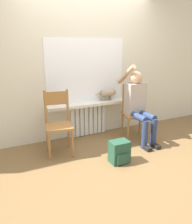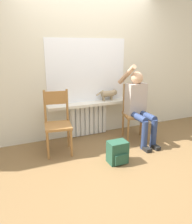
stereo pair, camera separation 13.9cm
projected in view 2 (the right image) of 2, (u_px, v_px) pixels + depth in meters
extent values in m
plane|color=brown|center=(118.00, 163.00, 3.16)|extent=(12.00, 12.00, 0.00)
cube|color=beige|center=(86.00, 62.00, 3.85)|extent=(7.00, 0.06, 2.70)
cube|color=silver|center=(88.00, 119.00, 4.10)|extent=(0.72, 0.05, 0.59)
cube|color=silver|center=(73.00, 122.00, 3.94)|extent=(0.06, 0.03, 0.57)
cube|color=silver|center=(78.00, 122.00, 3.97)|extent=(0.06, 0.03, 0.57)
cube|color=silver|center=(82.00, 121.00, 4.01)|extent=(0.06, 0.03, 0.57)
cube|color=silver|center=(87.00, 121.00, 4.04)|extent=(0.06, 0.03, 0.57)
cube|color=silver|center=(91.00, 120.00, 4.08)|extent=(0.06, 0.03, 0.57)
cube|color=silver|center=(96.00, 119.00, 4.11)|extent=(0.06, 0.03, 0.57)
cube|color=silver|center=(100.00, 119.00, 4.14)|extent=(0.06, 0.03, 0.57)
cube|color=silver|center=(104.00, 118.00, 4.18)|extent=(0.06, 0.03, 0.57)
cube|color=silver|center=(90.00, 104.00, 3.93)|extent=(1.53, 0.23, 0.05)
cube|color=white|center=(87.00, 71.00, 3.87)|extent=(1.47, 0.01, 1.11)
cube|color=#9E6B38|center=(58.00, 126.00, 3.33)|extent=(0.45, 0.45, 0.04)
cylinder|color=#9E6B38|center=(48.00, 146.00, 3.20)|extent=(0.04, 0.04, 0.43)
cylinder|color=#9E6B38|center=(71.00, 143.00, 3.28)|extent=(0.04, 0.04, 0.43)
cylinder|color=#9E6B38|center=(47.00, 137.00, 3.52)|extent=(0.04, 0.04, 0.43)
cylinder|color=#9E6B38|center=(68.00, 135.00, 3.60)|extent=(0.04, 0.04, 0.43)
cylinder|color=#9E6B38|center=(45.00, 106.00, 3.37)|extent=(0.04, 0.04, 0.51)
cylinder|color=#9E6B38|center=(67.00, 105.00, 3.46)|extent=(0.04, 0.04, 0.51)
cube|color=#9E6B38|center=(56.00, 98.00, 3.38)|extent=(0.36, 0.08, 0.20)
cube|color=#9E6B38|center=(135.00, 115.00, 3.86)|extent=(0.49, 0.49, 0.04)
cylinder|color=#9E6B38|center=(128.00, 131.00, 3.74)|extent=(0.04, 0.04, 0.43)
cylinder|color=#9E6B38|center=(147.00, 130.00, 3.79)|extent=(0.04, 0.04, 0.43)
cylinder|color=#9E6B38|center=(123.00, 125.00, 4.07)|extent=(0.04, 0.04, 0.43)
cylinder|color=#9E6B38|center=(141.00, 124.00, 4.11)|extent=(0.04, 0.04, 0.43)
cylinder|color=#9E6B38|center=(124.00, 98.00, 3.92)|extent=(0.04, 0.04, 0.51)
cylinder|color=#9E6B38|center=(142.00, 97.00, 3.97)|extent=(0.04, 0.04, 0.51)
cube|color=#9E6B38|center=(134.00, 91.00, 3.91)|extent=(0.35, 0.12, 0.20)
cylinder|color=navy|center=(138.00, 117.00, 3.64)|extent=(0.11, 0.44, 0.11)
cylinder|color=navy|center=(147.00, 116.00, 3.71)|extent=(0.11, 0.44, 0.11)
cylinder|color=navy|center=(145.00, 135.00, 3.51)|extent=(0.10, 0.10, 0.48)
cylinder|color=navy|center=(154.00, 134.00, 3.58)|extent=(0.10, 0.10, 0.48)
cube|color=black|center=(146.00, 149.00, 3.52)|extent=(0.09, 0.20, 0.06)
cube|color=black|center=(155.00, 147.00, 3.59)|extent=(0.09, 0.20, 0.06)
cube|color=#AD9E93|center=(136.00, 99.00, 3.79)|extent=(0.34, 0.20, 0.54)
sphere|color=tan|center=(137.00, 78.00, 3.69)|extent=(0.21, 0.21, 0.21)
cylinder|color=tan|center=(127.00, 75.00, 3.75)|extent=(0.08, 0.50, 0.38)
cylinder|color=#AD9E93|center=(144.00, 100.00, 3.82)|extent=(0.08, 0.08, 0.43)
cylinder|color=#9E896B|center=(107.00, 94.00, 4.05)|extent=(0.23, 0.11, 0.11)
sphere|color=#9E896B|center=(114.00, 92.00, 4.10)|extent=(0.10, 0.10, 0.10)
cone|color=#9E896B|center=(115.00, 90.00, 4.07)|extent=(0.04, 0.04, 0.04)
cone|color=#9E896B|center=(114.00, 90.00, 4.11)|extent=(0.04, 0.04, 0.04)
cylinder|color=#9E896B|center=(112.00, 98.00, 4.08)|extent=(0.03, 0.03, 0.07)
cylinder|color=#9E896B|center=(111.00, 98.00, 4.13)|extent=(0.03, 0.03, 0.07)
cylinder|color=#9E896B|center=(104.00, 99.00, 4.02)|extent=(0.03, 0.03, 0.07)
cylinder|color=#9E896B|center=(103.00, 99.00, 4.07)|extent=(0.03, 0.03, 0.07)
cylinder|color=#9E896B|center=(100.00, 93.00, 3.99)|extent=(0.15, 0.03, 0.10)
cube|color=#234C38|center=(118.00, 152.00, 3.13)|extent=(0.27, 0.20, 0.32)
cube|color=#234C38|center=(121.00, 160.00, 3.05)|extent=(0.19, 0.03, 0.15)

